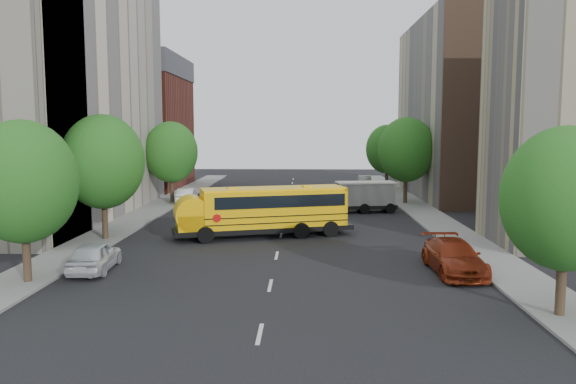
{
  "coord_description": "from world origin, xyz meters",
  "views": [
    {
      "loc": [
        1.49,
        -38.46,
        6.96
      ],
      "look_at": [
        0.34,
        2.0,
        2.43
      ],
      "focal_mm": 35.0,
      "sensor_mm": 36.0,
      "label": 1
    }
  ],
  "objects_px": {
    "street_tree_2": "(171,152)",
    "parked_car_0": "(95,256)",
    "street_tree_3": "(566,199)",
    "street_tree_4": "(406,150)",
    "parked_car_1": "(187,196)",
    "school_bus": "(262,209)",
    "parked_car_3": "(454,257)",
    "street_tree_0": "(23,182)",
    "street_tree_5": "(387,149)",
    "parked_car_5": "(364,182)",
    "safari_truck": "(360,196)",
    "street_tree_1": "(103,162)"
  },
  "relations": [
    {
      "from": "parked_car_0",
      "to": "parked_car_3",
      "type": "xyz_separation_m",
      "value": [
        17.6,
        0.17,
        0.03
      ]
    },
    {
      "from": "school_bus",
      "to": "parked_car_3",
      "type": "bearing_deg",
      "value": -58.6
    },
    {
      "from": "street_tree_3",
      "to": "safari_truck",
      "type": "relative_size",
      "value": 1.13
    },
    {
      "from": "street_tree_2",
      "to": "street_tree_4",
      "type": "distance_m",
      "value": 22.0
    },
    {
      "from": "street_tree_1",
      "to": "street_tree_2",
      "type": "height_order",
      "value": "street_tree_1"
    },
    {
      "from": "street_tree_3",
      "to": "safari_truck",
      "type": "distance_m",
      "value": 27.11
    },
    {
      "from": "street_tree_0",
      "to": "parked_car_5",
      "type": "relative_size",
      "value": 1.74
    },
    {
      "from": "street_tree_2",
      "to": "parked_car_0",
      "type": "height_order",
      "value": "street_tree_2"
    },
    {
      "from": "street_tree_4",
      "to": "street_tree_1",
      "type": "bearing_deg",
      "value": -140.71
    },
    {
      "from": "school_bus",
      "to": "parked_car_3",
      "type": "xyz_separation_m",
      "value": [
        10.04,
        -9.0,
        -1.04
      ]
    },
    {
      "from": "street_tree_2",
      "to": "parked_car_1",
      "type": "bearing_deg",
      "value": -3.8
    },
    {
      "from": "school_bus",
      "to": "safari_truck",
      "type": "xyz_separation_m",
      "value": [
        7.49,
        11.02,
        -0.46
      ]
    },
    {
      "from": "parked_car_1",
      "to": "safari_truck",
      "type": "bearing_deg",
      "value": 156.71
    },
    {
      "from": "street_tree_2",
      "to": "parked_car_3",
      "type": "distance_m",
      "value": 32.54
    },
    {
      "from": "school_bus",
      "to": "parked_car_0",
      "type": "xyz_separation_m",
      "value": [
        -7.56,
        -9.17,
        -1.07
      ]
    },
    {
      "from": "street_tree_4",
      "to": "parked_car_5",
      "type": "bearing_deg",
      "value": 98.37
    },
    {
      "from": "school_bus",
      "to": "parked_car_0",
      "type": "height_order",
      "value": "school_bus"
    },
    {
      "from": "school_bus",
      "to": "parked_car_3",
      "type": "height_order",
      "value": "school_bus"
    },
    {
      "from": "street_tree_4",
      "to": "street_tree_3",
      "type": "bearing_deg",
      "value": -90.0
    },
    {
      "from": "street_tree_3",
      "to": "parked_car_5",
      "type": "distance_m",
      "value": 47.16
    },
    {
      "from": "parked_car_0",
      "to": "parked_car_5",
      "type": "relative_size",
      "value": 1.04
    },
    {
      "from": "parked_car_3",
      "to": "parked_car_5",
      "type": "bearing_deg",
      "value": 87.99
    },
    {
      "from": "street_tree_3",
      "to": "parked_car_0",
      "type": "distance_m",
      "value": 21.11
    },
    {
      "from": "street_tree_0",
      "to": "parked_car_1",
      "type": "distance_m",
      "value": 28.22
    },
    {
      "from": "street_tree_4",
      "to": "parked_car_5",
      "type": "distance_m",
      "value": 15.74
    },
    {
      "from": "street_tree_1",
      "to": "street_tree_3",
      "type": "distance_m",
      "value": 26.08
    },
    {
      "from": "school_bus",
      "to": "parked_car_1",
      "type": "height_order",
      "value": "school_bus"
    },
    {
      "from": "street_tree_4",
      "to": "parked_car_0",
      "type": "distance_m",
      "value": 32.71
    },
    {
      "from": "safari_truck",
      "to": "parked_car_3",
      "type": "height_order",
      "value": "safari_truck"
    },
    {
      "from": "street_tree_2",
      "to": "street_tree_5",
      "type": "height_order",
      "value": "street_tree_2"
    },
    {
      "from": "street_tree_4",
      "to": "parked_car_1",
      "type": "xyz_separation_m",
      "value": [
        -20.6,
        -0.09,
        -4.36
      ]
    },
    {
      "from": "street_tree_5",
      "to": "parked_car_3",
      "type": "xyz_separation_m",
      "value": [
        -2.2,
        -37.5,
        -3.91
      ]
    },
    {
      "from": "street_tree_3",
      "to": "street_tree_4",
      "type": "height_order",
      "value": "street_tree_4"
    },
    {
      "from": "street_tree_2",
      "to": "parked_car_1",
      "type": "height_order",
      "value": "street_tree_2"
    },
    {
      "from": "street_tree_1",
      "to": "parked_car_5",
      "type": "xyz_separation_m",
      "value": [
        19.8,
        32.96,
        -4.25
      ]
    },
    {
      "from": "school_bus",
      "to": "parked_car_5",
      "type": "height_order",
      "value": "school_bus"
    },
    {
      "from": "parked_car_3",
      "to": "street_tree_0",
      "type": "bearing_deg",
      "value": -174.81
    },
    {
      "from": "street_tree_4",
      "to": "parked_car_3",
      "type": "relative_size",
      "value": 1.49
    },
    {
      "from": "street_tree_0",
      "to": "street_tree_2",
      "type": "bearing_deg",
      "value": 90.0
    },
    {
      "from": "street_tree_3",
      "to": "school_bus",
      "type": "relative_size",
      "value": 0.6
    },
    {
      "from": "street_tree_2",
      "to": "safari_truck",
      "type": "bearing_deg",
      "value": -17.64
    },
    {
      "from": "street_tree_5",
      "to": "safari_truck",
      "type": "distance_m",
      "value": 18.42
    },
    {
      "from": "parked_car_5",
      "to": "street_tree_4",
      "type": "bearing_deg",
      "value": -79.68
    },
    {
      "from": "parked_car_3",
      "to": "safari_truck",
      "type": "bearing_deg",
      "value": 95.26
    },
    {
      "from": "parked_car_1",
      "to": "parked_car_3",
      "type": "distance_m",
      "value": 31.37
    },
    {
      "from": "street_tree_2",
      "to": "street_tree_5",
      "type": "bearing_deg",
      "value": 28.61
    },
    {
      "from": "street_tree_5",
      "to": "parked_car_3",
      "type": "distance_m",
      "value": 37.77
    },
    {
      "from": "street_tree_2",
      "to": "safari_truck",
      "type": "xyz_separation_m",
      "value": [
        17.25,
        -5.48,
        -3.46
      ]
    },
    {
      "from": "street_tree_3",
      "to": "parked_car_3",
      "type": "relative_size",
      "value": 1.31
    },
    {
      "from": "street_tree_0",
      "to": "street_tree_2",
      "type": "height_order",
      "value": "street_tree_2"
    }
  ]
}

